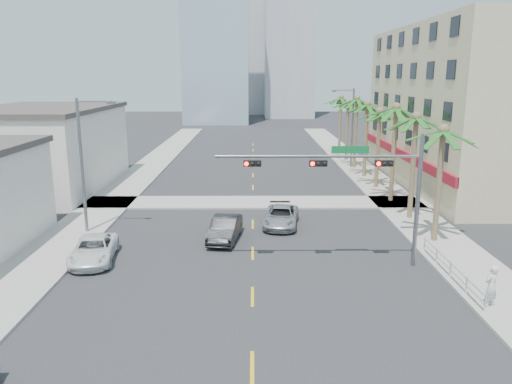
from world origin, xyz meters
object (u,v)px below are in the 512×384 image
traffic_signal_mast (360,177)px  car_lane_center (281,217)px  car_lane_left (225,229)px  car_parked_far (94,250)px  pedestrian (491,286)px  car_lane_right (281,216)px

traffic_signal_mast → car_lane_center: bearing=116.4°
traffic_signal_mast → car_lane_center: (-3.78, 7.64, -4.37)m
car_lane_left → car_lane_center: bearing=46.7°
car_parked_far → traffic_signal_mast: bearing=-10.5°
pedestrian → car_lane_right: bearing=-84.4°
pedestrian → car_lane_center: bearing=-83.9°
car_lane_right → pedestrian: bearing=-55.1°
traffic_signal_mast → pedestrian: (5.03, -5.29, -3.93)m
car_lane_center → car_lane_left: bearing=-133.2°
car_lane_left → pedestrian: size_ratio=2.38×
car_lane_right → pedestrian: size_ratio=2.25×
car_parked_far → car_lane_left: bearing=19.7°
traffic_signal_mast → car_lane_right: bearing=115.7°
car_lane_left → car_lane_center: size_ratio=0.94×
traffic_signal_mast → car_lane_left: (-7.57, 4.56, -4.29)m
car_lane_left → car_lane_right: bearing=48.6°
car_lane_left → car_lane_right: size_ratio=1.06×
car_lane_center → pedestrian: (8.81, -12.92, 0.44)m
car_parked_far → pedestrian: size_ratio=2.52×
car_lane_left → car_lane_right: car_lane_left is taller
car_parked_far → car_lane_left: 8.20m
car_lane_left → pedestrian: (12.60, -9.84, 0.36)m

